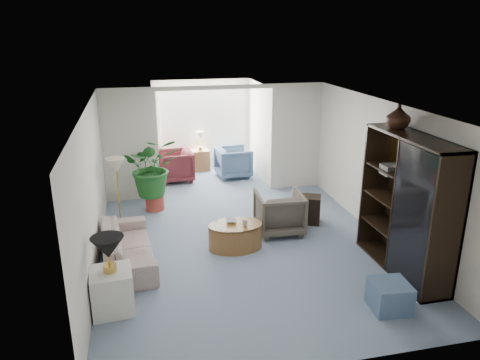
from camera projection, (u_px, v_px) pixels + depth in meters
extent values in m
plane|color=#7D90A5|center=(248.00, 250.00, 8.04)|extent=(6.00, 6.00, 0.00)
plane|color=#7D90A5|center=(210.00, 179.00, 11.83)|extent=(2.60, 2.60, 0.00)
cube|color=white|center=(130.00, 146.00, 10.02)|extent=(1.20, 0.12, 2.50)
cube|color=white|center=(296.00, 137.00, 10.82)|extent=(1.20, 0.12, 2.50)
cube|color=white|center=(215.00, 87.00, 10.04)|extent=(2.60, 0.12, 0.10)
cube|color=white|center=(202.00, 117.00, 12.39)|extent=(2.20, 0.02, 1.50)
cube|color=white|center=(202.00, 117.00, 12.36)|extent=(2.20, 0.02, 1.50)
cube|color=beige|center=(388.00, 149.00, 7.93)|extent=(0.04, 0.50, 0.40)
imported|color=beige|center=(128.00, 246.00, 7.54)|extent=(0.91, 2.02, 0.57)
cube|color=white|center=(112.00, 291.00, 6.25)|extent=(0.59, 0.59, 0.60)
cone|color=black|center=(108.00, 248.00, 6.04)|extent=(0.44, 0.44, 0.30)
cone|color=beige|center=(116.00, 165.00, 8.59)|extent=(0.36, 0.36, 0.28)
cylinder|color=brown|center=(235.00, 236.00, 8.06)|extent=(1.09, 1.09, 0.45)
imported|color=beige|center=(231.00, 221.00, 8.07)|extent=(0.23, 0.23, 0.05)
imported|color=#BCB7A5|center=(245.00, 223.00, 7.92)|extent=(0.12, 0.12, 0.10)
imported|color=#5A5147|center=(279.00, 212.00, 8.65)|extent=(0.89, 0.92, 0.79)
cube|color=black|center=(308.00, 209.00, 9.11)|extent=(0.57, 0.52, 0.55)
cube|color=black|center=(407.00, 205.00, 7.08)|extent=(0.53, 1.97, 2.19)
imported|color=black|center=(398.00, 116.00, 7.14)|extent=(0.37, 0.37, 0.39)
cube|color=slate|center=(390.00, 296.00, 6.31)|extent=(0.54, 0.54, 0.40)
cylinder|color=#AF3F32|center=(155.00, 202.00, 9.80)|extent=(0.40, 0.40, 0.32)
imported|color=#1F5C21|center=(153.00, 167.00, 9.55)|extent=(1.14, 0.98, 1.26)
imported|color=slate|center=(233.00, 162.00, 11.89)|extent=(0.91, 0.89, 0.77)
imported|color=maroon|center=(175.00, 166.00, 11.57)|extent=(0.91, 0.89, 0.78)
cube|color=brown|center=(201.00, 160.00, 12.45)|extent=(0.48, 0.39, 0.56)
cube|color=#514F4C|center=(392.00, 170.00, 7.35)|extent=(0.30, 0.26, 0.16)
cube|color=black|center=(422.00, 186.00, 6.59)|extent=(0.30, 0.26, 0.16)
cube|color=#282522|center=(417.00, 245.00, 6.81)|extent=(0.30, 0.26, 0.16)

